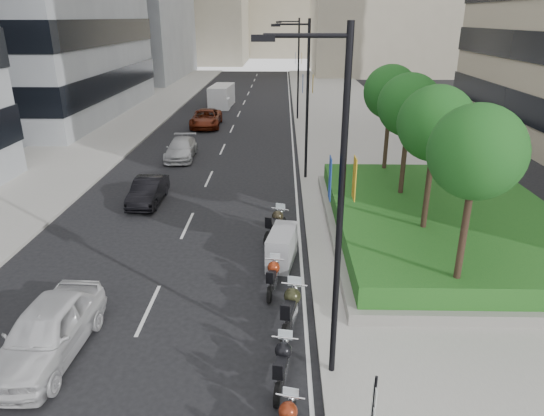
{
  "coord_description": "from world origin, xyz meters",
  "views": [
    {
      "loc": [
        2.92,
        -9.65,
        9.06
      ],
      "look_at": [
        2.52,
        8.22,
        2.0
      ],
      "focal_mm": 32.0,
      "sensor_mm": 36.0,
      "label": 1
    }
  ],
  "objects_px": {
    "lamp_post_0": "(334,200)",
    "car_b": "(148,191)",
    "lamp_post_2": "(297,64)",
    "motorcycle_2": "(282,364)",
    "car_a": "(47,331)",
    "motorcycle_3": "(291,309)",
    "motorcycle_4": "(273,277)",
    "motorcycle_5": "(282,247)",
    "delivery_van": "(221,97)",
    "car_c": "(181,149)",
    "motorcycle_6": "(276,224)",
    "lamp_post_1": "(305,93)",
    "car_d": "(206,118)"
  },
  "relations": [
    {
      "from": "car_b",
      "to": "delivery_van",
      "type": "xyz_separation_m",
      "value": [
        0.34,
        29.19,
        0.39
      ]
    },
    {
      "from": "motorcycle_3",
      "to": "motorcycle_4",
      "type": "relative_size",
      "value": 1.19
    },
    {
      "from": "motorcycle_4",
      "to": "motorcycle_5",
      "type": "relative_size",
      "value": 0.87
    },
    {
      "from": "car_a",
      "to": "lamp_post_0",
      "type": "bearing_deg",
      "value": -2.08
    },
    {
      "from": "motorcycle_5",
      "to": "car_c",
      "type": "xyz_separation_m",
      "value": [
        -6.97,
        15.12,
        -0.01
      ]
    },
    {
      "from": "lamp_post_1",
      "to": "motorcycle_4",
      "type": "height_order",
      "value": "lamp_post_1"
    },
    {
      "from": "lamp_post_1",
      "to": "car_d",
      "type": "relative_size",
      "value": 1.67
    },
    {
      "from": "motorcycle_4",
      "to": "car_a",
      "type": "distance_m",
      "value": 7.3
    },
    {
      "from": "motorcycle_2",
      "to": "car_a",
      "type": "height_order",
      "value": "car_a"
    },
    {
      "from": "motorcycle_5",
      "to": "motorcycle_6",
      "type": "distance_m",
      "value": 2.33
    },
    {
      "from": "car_a",
      "to": "car_d",
      "type": "relative_size",
      "value": 0.87
    },
    {
      "from": "motorcycle_5",
      "to": "motorcycle_3",
      "type": "bearing_deg",
      "value": -166.13
    },
    {
      "from": "lamp_post_2",
      "to": "motorcycle_2",
      "type": "bearing_deg",
      "value": -91.93
    },
    {
      "from": "lamp_post_1",
      "to": "motorcycle_3",
      "type": "xyz_separation_m",
      "value": [
        -0.93,
        -14.87,
        -4.41
      ]
    },
    {
      "from": "lamp_post_2",
      "to": "lamp_post_0",
      "type": "bearing_deg",
      "value": -90.0
    },
    {
      "from": "lamp_post_0",
      "to": "car_a",
      "type": "height_order",
      "value": "lamp_post_0"
    },
    {
      "from": "motorcycle_2",
      "to": "motorcycle_5",
      "type": "bearing_deg",
      "value": 8.71
    },
    {
      "from": "lamp_post_2",
      "to": "motorcycle_5",
      "type": "xyz_separation_m",
      "value": [
        -1.21,
        -28.59,
        -4.39
      ]
    },
    {
      "from": "motorcycle_4",
      "to": "motorcycle_6",
      "type": "xyz_separation_m",
      "value": [
        0.03,
        4.41,
        0.09
      ]
    },
    {
      "from": "motorcycle_3",
      "to": "motorcycle_4",
      "type": "xyz_separation_m",
      "value": [
        -0.6,
        2.18,
        -0.11
      ]
    },
    {
      "from": "lamp_post_2",
      "to": "car_c",
      "type": "relative_size",
      "value": 1.97
    },
    {
      "from": "car_a",
      "to": "lamp_post_2",
      "type": "bearing_deg",
      "value": 79.7
    },
    {
      "from": "motorcycle_4",
      "to": "car_b",
      "type": "distance_m",
      "value": 10.88
    },
    {
      "from": "car_b",
      "to": "motorcycle_4",
      "type": "bearing_deg",
      "value": -52.22
    },
    {
      "from": "car_a",
      "to": "motorcycle_3",
      "type": "bearing_deg",
      "value": 14.78
    },
    {
      "from": "lamp_post_2",
      "to": "car_b",
      "type": "distance_m",
      "value": 23.97
    },
    {
      "from": "lamp_post_1",
      "to": "car_c",
      "type": "xyz_separation_m",
      "value": [
        -8.18,
        4.54,
        -4.4
      ]
    },
    {
      "from": "motorcycle_3",
      "to": "lamp_post_2",
      "type": "bearing_deg",
      "value": 10.06
    },
    {
      "from": "lamp_post_0",
      "to": "motorcycle_6",
      "type": "height_order",
      "value": "lamp_post_0"
    },
    {
      "from": "car_d",
      "to": "delivery_van",
      "type": "bearing_deg",
      "value": 87.22
    },
    {
      "from": "motorcycle_2",
      "to": "motorcycle_4",
      "type": "bearing_deg",
      "value": 12.69
    },
    {
      "from": "lamp_post_2",
      "to": "delivery_van",
      "type": "relative_size",
      "value": 1.65
    },
    {
      "from": "car_c",
      "to": "delivery_van",
      "type": "xyz_separation_m",
      "value": [
        0.33,
        20.56,
        0.38
      ]
    },
    {
      "from": "motorcycle_6",
      "to": "motorcycle_3",
      "type": "bearing_deg",
      "value": -154.63
    },
    {
      "from": "lamp_post_0",
      "to": "car_b",
      "type": "distance_m",
      "value": 15.92
    },
    {
      "from": "motorcycle_5",
      "to": "delivery_van",
      "type": "height_order",
      "value": "delivery_van"
    },
    {
      "from": "motorcycle_3",
      "to": "motorcycle_4",
      "type": "height_order",
      "value": "motorcycle_3"
    },
    {
      "from": "lamp_post_0",
      "to": "motorcycle_5",
      "type": "relative_size",
      "value": 3.82
    },
    {
      "from": "motorcycle_3",
      "to": "motorcycle_6",
      "type": "xyz_separation_m",
      "value": [
        -0.57,
        6.6,
        -0.03
      ]
    },
    {
      "from": "motorcycle_3",
      "to": "car_c",
      "type": "relative_size",
      "value": 0.54
    },
    {
      "from": "motorcycle_3",
      "to": "car_b",
      "type": "height_order",
      "value": "car_b"
    },
    {
      "from": "motorcycle_4",
      "to": "motorcycle_6",
      "type": "relative_size",
      "value": 0.9
    },
    {
      "from": "car_a",
      "to": "delivery_van",
      "type": "height_order",
      "value": "delivery_van"
    },
    {
      "from": "lamp_post_2",
      "to": "car_c",
      "type": "xyz_separation_m",
      "value": [
        -8.18,
        -13.46,
        -4.4
      ]
    },
    {
      "from": "lamp_post_1",
      "to": "motorcycle_6",
      "type": "distance_m",
      "value": 9.51
    },
    {
      "from": "motorcycle_6",
      "to": "car_c",
      "type": "height_order",
      "value": "car_c"
    },
    {
      "from": "lamp_post_2",
      "to": "car_b",
      "type": "bearing_deg",
      "value": -110.36
    },
    {
      "from": "lamp_post_0",
      "to": "car_b",
      "type": "relative_size",
      "value": 2.27
    },
    {
      "from": "motorcycle_5",
      "to": "car_d",
      "type": "bearing_deg",
      "value": 25.04
    },
    {
      "from": "motorcycle_2",
      "to": "motorcycle_4",
      "type": "relative_size",
      "value": 1.05
    }
  ]
}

